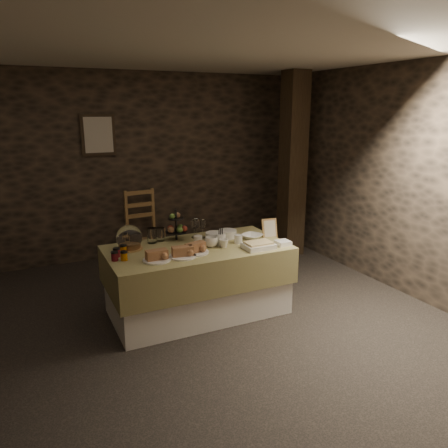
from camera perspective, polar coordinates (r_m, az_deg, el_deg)
name	(u,v)px	position (r m, az deg, el deg)	size (l,w,h in m)	color
ground_plane	(173,332)	(4.37, -6.62, -13.88)	(5.50, 5.00, 0.01)	black
room_shell	(168,171)	(3.87, -7.30, 6.87)	(5.52, 5.02, 2.60)	black
buffet_table	(198,275)	(4.57, -3.46, -6.67)	(1.83, 0.97, 0.72)	silver
chair	(144,229)	(6.28, -10.41, -0.68)	(0.50, 0.48, 0.77)	brown
timber_column	(293,166)	(6.35, 8.97, 7.50)	(0.30, 0.30, 2.60)	black
framed_picture	(98,135)	(6.20, -16.10, 11.12)	(0.45, 0.04, 0.55)	#302418
plate_stack_a	(214,237)	(4.62, -1.27, -1.71)	(0.19, 0.19, 0.10)	white
plate_stack_b	(227,234)	(4.77, 0.45, -1.29)	(0.20, 0.20, 0.09)	white
cutlery_holder	(221,240)	(4.50, -0.43, -2.05)	(0.10, 0.10, 0.12)	white
cup_a	(211,242)	(4.45, -1.66, -2.35)	(0.13, 0.13, 0.10)	white
cup_b	(224,243)	(4.43, -0.02, -2.54)	(0.09, 0.09, 0.09)	white
mug_c	(198,240)	(4.53, -3.41, -2.12)	(0.09, 0.09, 0.10)	white
mug_d	(238,239)	(4.57, 1.88, -1.97)	(0.08, 0.08, 0.09)	white
bowl	(252,237)	(4.73, 3.69, -1.65)	(0.22, 0.22, 0.05)	white
cake_dome	(129,239)	(4.46, -12.27, -1.94)	(0.26, 0.26, 0.26)	brown
fruit_stand	(177,228)	(4.69, -6.19, -0.53)	(0.23, 0.23, 0.33)	black
bread_platter_left	(157,257)	(4.10, -8.78, -4.24)	(0.26, 0.26, 0.11)	white
bread_platter_center	(183,253)	(4.17, -5.44, -3.79)	(0.26, 0.26, 0.11)	white
bread_platter_right	(196,249)	(4.27, -3.74, -3.29)	(0.26, 0.26, 0.11)	white
jam_jars	(120,254)	(4.24, -13.46, -3.84)	(0.18, 0.26, 0.07)	maroon
tart_dish	(259,245)	(4.41, 4.54, -2.80)	(0.30, 0.22, 0.07)	white
square_dish	(283,243)	(4.56, 7.70, -2.45)	(0.14, 0.14, 0.04)	white
menu_frame	(269,229)	(4.82, 5.96, -0.59)	(0.17, 0.02, 0.22)	brown
storage_jar_a	(152,235)	(4.63, -9.40, -1.48)	(0.10, 0.10, 0.16)	white
storage_jar_b	(160,234)	(4.70, -8.32, -1.34)	(0.09, 0.09, 0.14)	white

